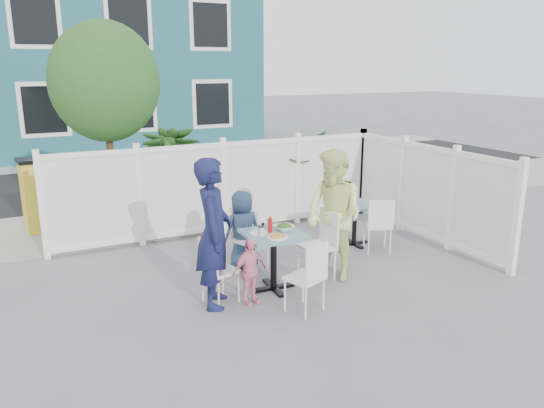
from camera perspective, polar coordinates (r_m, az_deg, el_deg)
name	(u,v)px	position (r m, az deg, el deg)	size (l,w,h in m)	color
ground	(283,282)	(7.30, 1.17, -8.41)	(80.00, 80.00, 0.00)	slate
near_sidewalk	(194,214)	(10.62, -8.38, -1.05)	(24.00, 2.60, 0.01)	gray
street	(149,179)	(14.09, -13.13, 2.63)	(24.00, 5.00, 0.01)	black
far_sidewalk	(124,160)	(17.07, -15.61, 4.56)	(24.00, 1.60, 0.01)	gray
building	(83,61)	(20.10, -19.62, 14.32)	(11.00, 6.00, 6.00)	#1C6368
fence_back	(224,190)	(9.18, -5.21, 1.56)	(5.86, 0.08, 1.60)	white
fence_right	(426,194)	(9.19, 16.20, 1.05)	(0.08, 3.66, 1.60)	white
tree	(105,82)	(9.36, -17.54, 12.39)	(1.80, 1.62, 3.59)	#382316
utility_cabinet	(43,196)	(10.20, -23.38, 0.80)	(0.67, 0.48, 1.25)	gold
potted_shrub_a	(174,177)	(9.59, -10.47, 2.85)	(1.04, 1.04, 1.86)	#204419
potted_shrub_b	(290,174)	(10.37, 1.96, 3.27)	(1.45, 1.26, 1.61)	#204419
main_table	(274,246)	(6.86, 0.17, -4.53)	(0.78, 0.78, 0.78)	teal
spare_table	(355,213)	(8.70, 8.91, -1.00)	(0.69, 0.69, 0.69)	teal
chair_left	(215,266)	(6.55, -6.12, -6.63)	(0.46, 0.47, 0.84)	white
chair_right	(322,239)	(7.30, 5.40, -3.82)	(0.43, 0.45, 0.95)	white
chair_back	(247,233)	(7.63, -2.76, -3.08)	(0.51, 0.50, 0.92)	white
chair_near	(310,273)	(6.28, 4.08, -7.41)	(0.50, 0.50, 0.87)	white
chair_spare	(379,222)	(8.39, 11.46, -1.86)	(0.52, 0.51, 0.88)	white
man	(214,233)	(6.38, -6.27, -3.15)	(0.67, 0.44, 1.84)	#13173D
woman	(334,215)	(7.23, 6.68, -1.21)	(0.87, 0.68, 1.79)	#E1F345
boy	(242,230)	(7.58, -3.20, -2.84)	(0.57, 0.37, 1.16)	#20324D
toddler	(250,271)	(6.52, -2.41, -7.25)	(0.50, 0.21, 0.86)	pink
plate_main	(277,237)	(6.63, 0.59, -3.58)	(0.26, 0.26, 0.02)	white
plate_side	(258,233)	(6.79, -1.48, -3.12)	(0.23, 0.23, 0.02)	white
salad_bowl	(284,228)	(6.92, 1.30, -2.58)	(0.26, 0.26, 0.06)	white
coffee_cup_a	(261,232)	(6.67, -1.19, -2.98)	(0.08, 0.08, 0.12)	beige
coffee_cup_b	(270,224)	(7.01, -0.24, -2.15)	(0.07, 0.07, 0.11)	beige
ketchup_bottle	(270,226)	(6.81, -0.20, -2.33)	(0.06, 0.06, 0.18)	#AD0B11
salt_shaker	(260,226)	(6.99, -1.30, -2.34)	(0.03, 0.03, 0.08)	white
pepper_shaker	(263,225)	(7.00, -0.97, -2.33)	(0.03, 0.03, 0.07)	black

